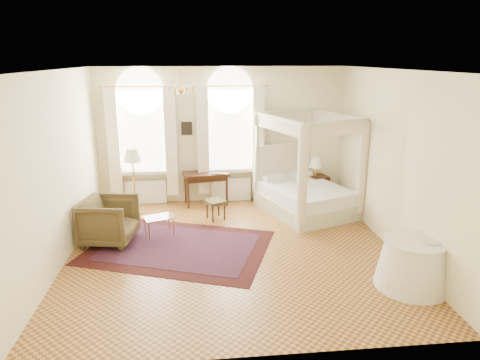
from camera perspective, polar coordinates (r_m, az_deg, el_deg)
The scene contains 18 objects.
ground at distance 8.17m, azimuth -0.96°, elevation -9.32°, with size 6.00×6.00×0.00m, color #AF7532.
room_walls at distance 7.54m, azimuth -1.03°, elevation 4.40°, with size 6.00×6.00×6.00m.
window_left at distance 10.51m, azimuth -12.81°, elevation 4.60°, with size 1.62×0.27×3.29m.
window_right at distance 10.46m, azimuth -1.28°, elevation 4.95°, with size 1.62×0.27×3.29m.
chandelier at distance 8.58m, azimuth -7.90°, elevation 11.93°, with size 0.51×0.45×0.50m.
wall_pictures at distance 10.48m, azimuth -1.96°, elevation 7.20°, with size 2.54×0.03×0.39m.
canopy_bed at distance 10.01m, azimuth 8.78°, elevation -1.49°, with size 2.30×2.53×2.27m.
nightstand at distance 10.97m, azimuth 10.31°, elevation -1.07°, with size 0.45×0.41×0.64m, color #331B0E.
nightstand_lamp at distance 10.86m, azimuth 10.04°, elevation 2.17°, with size 0.31×0.31×0.45m.
writing_desk at distance 10.45m, azimuth -4.59°, elevation 0.38°, with size 1.15×0.73×0.81m.
laptop at distance 10.33m, azimuth -3.03°, elevation 0.97°, with size 0.33×0.21×0.03m, color black.
stool at distance 9.55m, azimuth -3.26°, elevation -3.13°, with size 0.51×0.51×0.44m.
armchair at distance 8.72m, azimuth -17.10°, elevation -5.21°, with size 0.96×0.98×0.90m, color #42361C.
coffee_table at distance 8.83m, azimuth -10.76°, elevation -5.09°, with size 0.69×0.58×0.40m.
floor_lamp at distance 9.86m, azimuth -14.15°, elevation 2.80°, with size 0.40×0.40×1.55m.
oriental_rug at distance 8.37m, azimuth -8.11°, elevation -8.82°, with size 3.92×3.36×0.01m.
side_table at distance 7.35m, azimuth 22.05°, elevation -10.32°, with size 1.14×1.14×0.78m.
book at distance 7.18m, azimuth 23.42°, elevation -7.53°, with size 0.19×0.25×0.02m, color black.
Camera 1 is at (-0.63, -7.36, 3.50)m, focal length 32.00 mm.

